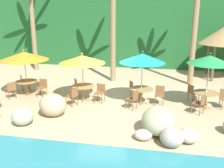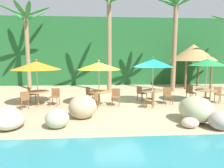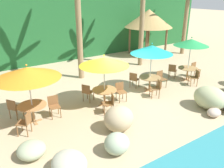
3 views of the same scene
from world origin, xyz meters
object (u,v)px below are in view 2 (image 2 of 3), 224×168
(chair_orange_seaward, at_px, (55,95))
(chair_teal_seaward, at_px, (168,94))
(dining_table_teal, at_px, (152,93))
(chair_green_seaward, at_px, (219,93))
(palm_tree_nearest, at_px, (27,32))
(dining_table_orange, at_px, (38,94))
(chair_yellow_seaward, at_px, (116,96))
(dining_table_yellow, at_px, (99,94))
(chair_yellow_left, at_px, (94,99))
(chair_teal_inland, at_px, (141,92))
(umbrella_yellow, at_px, (99,66))
(palm_tree_second, at_px, (109,27))
(chair_yellow_inland, at_px, (90,94))
(palm_tree_third, at_px, (175,29))
(palapa_hut, at_px, (193,53))
(chair_green_inland, at_px, (190,92))
(chair_green_left, at_px, (208,97))
(umbrella_teal, at_px, (153,63))
(chair_orange_left, at_px, (24,99))
(chair_orange_inland, at_px, (31,94))
(dining_table_green, at_px, (206,92))
(chair_teal_left, at_px, (151,98))
(umbrella_green, at_px, (208,62))
(umbrella_orange, at_px, (37,66))

(chair_orange_seaward, xyz_separation_m, chair_teal_seaward, (5.91, -0.08, 0.00))
(dining_table_teal, distance_m, chair_green_seaward, 3.72)
(palm_tree_nearest, bearing_deg, dining_table_orange, -67.20)
(dining_table_teal, height_order, palm_tree_nearest, palm_tree_nearest)
(chair_yellow_seaward, bearing_deg, dining_table_yellow, 177.72)
(chair_yellow_left, distance_m, chair_teal_inland, 3.05)
(chair_yellow_seaward, xyz_separation_m, chair_yellow_left, (-1.09, -0.79, 0.00))
(umbrella_yellow, bearing_deg, palm_tree_second, 79.03)
(chair_yellow_inland, xyz_separation_m, palm_tree_second, (1.24, 3.13, 4.02))
(palm_tree_third, bearing_deg, chair_yellow_seaward, -138.71)
(chair_yellow_left, bearing_deg, palapa_hut, 40.10)
(chair_yellow_seaward, bearing_deg, chair_green_inland, 10.26)
(umbrella_yellow, distance_m, palm_tree_second, 4.63)
(chair_orange_seaward, bearing_deg, chair_green_left, -7.34)
(dining_table_yellow, height_order, chair_teal_inland, chair_teal_inland)
(chair_yellow_left, xyz_separation_m, umbrella_teal, (3.03, 0.92, 1.66))
(chair_orange_left, bearing_deg, chair_orange_inland, 94.55)
(chair_yellow_left, height_order, palm_tree_third, palm_tree_third)
(chair_yellow_inland, distance_m, dining_table_teal, 3.35)
(dining_table_yellow, height_order, palapa_hut, palapa_hut)
(chair_orange_seaward, xyz_separation_m, palm_tree_third, (7.64, 3.69, 3.97))
(palm_tree_third, bearing_deg, dining_table_green, -85.75)
(chair_yellow_inland, xyz_separation_m, umbrella_teal, (3.30, -0.59, 1.66))
(chair_green_seaward, distance_m, palm_tree_third, 5.56)
(chair_yellow_inland, height_order, chair_teal_left, same)
(chair_orange_seaward, height_order, chair_yellow_left, same)
(chair_yellow_left, bearing_deg, umbrella_green, 8.47)
(chair_yellow_seaward, xyz_separation_m, umbrella_green, (4.82, 0.09, 1.70))
(dining_table_orange, relative_size, chair_yellow_left, 1.26)
(umbrella_orange, relative_size, dining_table_teal, 2.20)
(dining_table_teal, height_order, palapa_hut, palapa_hut)
(chair_green_seaward, bearing_deg, chair_orange_left, -176.08)
(umbrella_teal, height_order, dining_table_green, umbrella_teal)
(chair_orange_inland, distance_m, chair_green_left, 9.14)
(chair_yellow_inland, height_order, dining_table_teal, chair_yellow_inland)
(umbrella_teal, height_order, chair_teal_inland, umbrella_teal)
(palapa_hut, bearing_deg, palm_tree_nearest, -179.28)
(dining_table_orange, bearing_deg, chair_teal_inland, 5.99)
(umbrella_teal, height_order, chair_green_inland, umbrella_teal)
(chair_green_left, relative_size, palm_tree_third, 0.13)
(chair_teal_inland, distance_m, chair_teal_left, 1.54)
(dining_table_green, relative_size, palm_tree_third, 0.16)
(umbrella_teal, bearing_deg, umbrella_green, -0.79)
(chair_teal_left, xyz_separation_m, umbrella_green, (3.16, 0.77, 1.70))
(umbrella_orange, height_order, umbrella_green, umbrella_green)
(dining_table_orange, height_order, palapa_hut, palapa_hut)
(dining_table_teal, bearing_deg, umbrella_yellow, -178.02)
(chair_teal_inland, bearing_deg, chair_yellow_inland, -177.43)
(umbrella_teal, height_order, chair_teal_left, umbrella_teal)
(umbrella_teal, xyz_separation_m, palapa_hut, (5.03, 5.87, 0.69))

